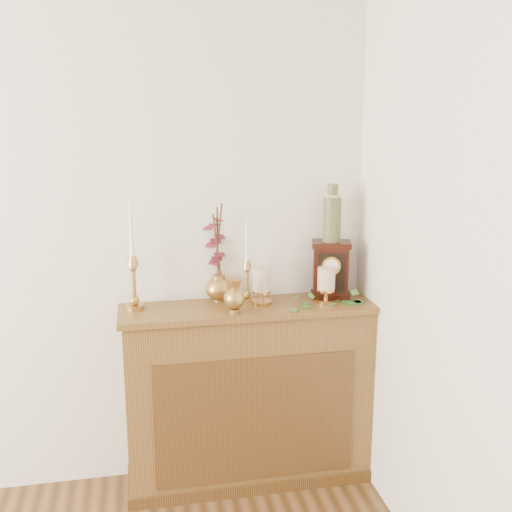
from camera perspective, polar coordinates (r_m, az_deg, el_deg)
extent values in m
cube|color=brown|center=(3.07, -0.63, -13.26)|extent=(1.20, 0.30, 0.90)
cube|color=#573919|center=(2.96, -0.07, -15.32)|extent=(0.96, 0.01, 0.63)
cube|color=brown|center=(2.89, -0.66, -4.97)|extent=(1.24, 0.34, 0.03)
cube|color=#573919|center=(3.28, -0.61, -19.86)|extent=(1.23, 0.33, 0.06)
cylinder|color=tan|center=(2.88, -11.47, -4.79)|extent=(0.09, 0.09, 0.02)
sphere|color=tan|center=(2.87, -11.50, -4.16)|extent=(0.05, 0.05, 0.05)
cylinder|color=tan|center=(2.85, -11.57, -2.69)|extent=(0.02, 0.02, 0.15)
sphere|color=tan|center=(2.83, -11.64, -1.08)|extent=(0.04, 0.04, 0.04)
cone|color=tan|center=(2.82, -11.67, -0.43)|extent=(0.06, 0.06, 0.04)
cone|color=white|center=(2.79, -11.82, 2.63)|extent=(0.02, 0.02, 0.27)
cylinder|color=tan|center=(2.94, -0.87, -4.17)|extent=(0.07, 0.07, 0.02)
sphere|color=tan|center=(2.94, -0.87, -3.68)|extent=(0.04, 0.04, 0.04)
cylinder|color=tan|center=(2.92, -0.88, -2.53)|extent=(0.02, 0.02, 0.12)
sphere|color=tan|center=(2.90, -0.88, -1.28)|extent=(0.03, 0.03, 0.03)
cone|color=tan|center=(2.90, -0.88, -0.78)|extent=(0.05, 0.05, 0.03)
cone|color=white|center=(2.87, -0.89, 1.60)|extent=(0.02, 0.02, 0.22)
cylinder|color=tan|center=(2.78, -2.05, -5.23)|extent=(0.05, 0.05, 0.02)
sphere|color=tan|center=(2.76, -2.06, -4.06)|extent=(0.10, 0.10, 0.10)
cone|color=tan|center=(2.74, -2.07, -2.70)|extent=(0.07, 0.07, 0.05)
cylinder|color=tan|center=(2.96, -3.55, -4.18)|extent=(0.06, 0.06, 0.01)
ellipsoid|color=tan|center=(2.94, -3.57, -3.12)|extent=(0.13, 0.13, 0.11)
cylinder|color=tan|center=(2.93, -3.58, -2.05)|extent=(0.06, 0.06, 0.02)
cylinder|color=#472819|center=(2.90, -3.75, 1.08)|extent=(0.05, 0.07, 0.32)
cylinder|color=#472819|center=(2.90, -3.68, 1.36)|extent=(0.02, 0.07, 0.35)
cylinder|color=#472819|center=(2.89, -3.62, 1.64)|extent=(0.03, 0.12, 0.36)
cylinder|color=#BB8741|center=(2.90, 0.53, -4.44)|extent=(0.10, 0.10, 0.02)
cylinder|color=#BB8741|center=(2.89, 0.53, -3.89)|extent=(0.02, 0.02, 0.04)
cylinder|color=#BB8741|center=(2.88, 0.53, -3.41)|extent=(0.09, 0.09, 0.01)
cylinder|color=#F5DFC0|center=(2.87, 0.54, -2.28)|extent=(0.09, 0.09, 0.11)
cylinder|color=#472819|center=(2.85, 0.54, -1.13)|extent=(0.00, 0.00, 0.01)
cylinder|color=#BB8741|center=(2.95, 6.66, -4.23)|extent=(0.10, 0.10, 0.02)
cylinder|color=#BB8741|center=(2.94, 6.67, -3.69)|extent=(0.02, 0.02, 0.04)
cylinder|color=#BB8741|center=(2.93, 6.68, -3.23)|extent=(0.09, 0.09, 0.01)
cylinder|color=#F5DFC0|center=(2.92, 6.71, -2.12)|extent=(0.09, 0.09, 0.11)
cylinder|color=#472819|center=(2.90, 6.75, -1.00)|extent=(0.00, 0.00, 0.01)
cube|color=#376626|center=(2.92, 7.18, -4.51)|extent=(0.06, 0.05, 0.00)
cube|color=#376626|center=(2.95, 5.12, -4.27)|extent=(0.05, 0.04, 0.00)
cube|color=#376626|center=(2.97, 10.32, -4.36)|extent=(0.05, 0.06, 0.00)
cube|color=#376626|center=(2.93, 6.77, -4.45)|extent=(0.04, 0.05, 0.00)
cube|color=#376626|center=(2.94, 8.39, -4.42)|extent=(0.06, 0.06, 0.00)
cube|color=#376626|center=(2.88, 7.10, -4.74)|extent=(0.06, 0.06, 0.00)
cube|color=#376626|center=(2.99, 9.64, -4.21)|extent=(0.04, 0.05, 0.00)
cube|color=#376626|center=(2.89, 9.16, -4.78)|extent=(0.05, 0.05, 0.00)
cube|color=#376626|center=(2.89, 3.25, -4.62)|extent=(0.06, 0.06, 0.00)
cube|color=#376626|center=(2.86, 5.08, -4.82)|extent=(0.05, 0.05, 0.00)
cube|color=#376626|center=(2.87, 3.96, -3.90)|extent=(0.04, 0.05, 0.02)
cube|color=#376626|center=(2.83, 5.29, -3.79)|extent=(0.05, 0.04, 0.02)
cube|color=#376626|center=(2.95, 9.36, -3.43)|extent=(0.05, 0.04, 0.02)
cube|color=black|center=(3.04, 7.05, -3.69)|extent=(0.22, 0.18, 0.02)
cube|color=black|center=(3.01, 7.11, -1.44)|extent=(0.19, 0.15, 0.25)
cube|color=black|center=(2.98, 7.18, 1.12)|extent=(0.22, 0.18, 0.03)
cube|color=black|center=(2.95, 7.17, -1.63)|extent=(0.13, 0.04, 0.20)
cylinder|color=gold|center=(2.94, 7.20, -0.94)|extent=(0.09, 0.03, 0.09)
cylinder|color=silver|center=(2.94, 7.20, -0.94)|extent=(0.07, 0.02, 0.07)
sphere|color=gold|center=(2.97, 7.13, -2.86)|extent=(0.03, 0.03, 0.03)
cylinder|color=#1B362A|center=(2.95, 7.25, 3.47)|extent=(0.09, 0.09, 0.22)
cylinder|color=#1B362A|center=(2.93, 7.33, 6.10)|extent=(0.05, 0.05, 0.07)
cylinder|color=tan|center=(2.94, 7.32, 5.66)|extent=(0.06, 0.06, 0.02)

